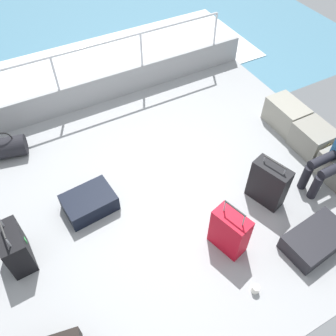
# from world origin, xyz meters

# --- Properties ---
(ground_plane) EXTENTS (4.40, 5.20, 0.06)m
(ground_plane) POSITION_xyz_m (0.00, 0.00, -0.03)
(ground_plane) COLOR #939699
(gunwale_port) EXTENTS (0.06, 5.20, 0.45)m
(gunwale_port) POSITION_xyz_m (-2.17, 0.00, 0.23)
(gunwale_port) COLOR #939699
(gunwale_port) RESTS_ON ground_plane
(railing_port) EXTENTS (0.04, 4.20, 1.02)m
(railing_port) POSITION_xyz_m (-2.17, 0.00, 0.78)
(railing_port) COLOR silver
(railing_port) RESTS_ON ground_plane
(sea_wake) EXTENTS (12.00, 12.00, 0.01)m
(sea_wake) POSITION_xyz_m (-3.60, 0.00, -0.34)
(sea_wake) COLOR teal
(sea_wake) RESTS_ON ground_plane
(cargo_crate_0) EXTENTS (0.64, 0.39, 0.40)m
(cargo_crate_0) POSITION_xyz_m (-0.30, 2.18, 0.20)
(cargo_crate_0) COLOR gray
(cargo_crate_0) RESTS_ON ground_plane
(cargo_crate_1) EXTENTS (0.55, 0.44, 0.39)m
(cargo_crate_1) POSITION_xyz_m (0.28, 2.17, 0.20)
(cargo_crate_1) COLOR gray
(cargo_crate_1) RESTS_ON ground_plane
(suitcase_0) EXTENTS (0.50, 0.34, 0.70)m
(suitcase_0) POSITION_xyz_m (0.68, 1.03, 0.30)
(suitcase_0) COLOR black
(suitcase_0) RESTS_ON ground_plane
(suitcase_1) EXTENTS (0.46, 0.32, 0.74)m
(suitcase_1) POSITION_xyz_m (1.00, 0.23, 0.28)
(suitcase_1) COLOR #B70C1E
(suitcase_1) RESTS_ON ground_plane
(suitcase_3) EXTENTS (0.50, 0.65, 0.23)m
(suitcase_3) POSITION_xyz_m (-0.23, -0.98, 0.12)
(suitcase_3) COLOR black
(suitcase_3) RESTS_ON ground_plane
(suitcase_4) EXTENTS (0.47, 0.27, 0.68)m
(suitcase_4) POSITION_xyz_m (0.07, -1.90, 0.26)
(suitcase_4) COLOR black
(suitcase_4) RESTS_ON ground_plane
(suitcase_5) EXTENTS (0.51, 0.79, 0.21)m
(suitcase_5) POSITION_xyz_m (1.48, 1.12, 0.11)
(suitcase_5) COLOR black
(suitcase_5) RESTS_ON ground_plane
(duffel_bag) EXTENTS (0.40, 0.57, 0.43)m
(duffel_bag) POSITION_xyz_m (-1.65, -1.68, 0.15)
(duffel_bag) COLOR black
(duffel_bag) RESTS_ON ground_plane
(paper_cup) EXTENTS (0.08, 0.08, 0.10)m
(paper_cup) POSITION_xyz_m (1.61, 0.18, 0.05)
(paper_cup) COLOR white
(paper_cup) RESTS_ON ground_plane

